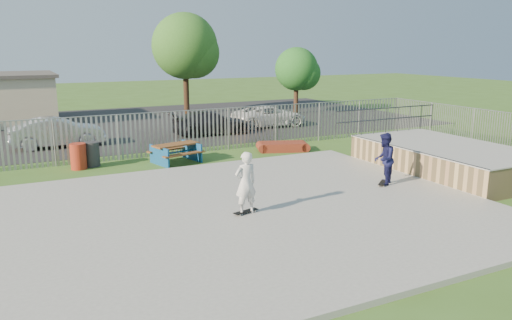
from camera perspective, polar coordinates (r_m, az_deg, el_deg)
name	(u,v)px	position (r m, az deg, el deg)	size (l,w,h in m)	color
ground	(238,215)	(14.81, -2.03, -6.31)	(120.00, 120.00, 0.00)	#3D6121
concrete_slab	(238,213)	(14.78, -2.03, -6.04)	(15.00, 12.00, 0.15)	gray
quarter_pipe	(446,158)	(21.02, 20.91, 0.19)	(5.50, 7.05, 2.19)	tan
fence	(212,151)	(19.00, -5.08, 1.08)	(26.04, 16.02, 2.00)	gray
picnic_table	(176,153)	(21.56, -9.13, 0.80)	(2.27, 2.01, 0.82)	brown
funbox	(283,147)	(23.77, 3.08, 1.54)	(2.28, 1.65, 0.41)	maroon
trash_bin_red	(78,156)	(21.36, -19.64, 0.39)	(0.63, 0.63, 1.05)	maroon
trash_bin_grey	(92,154)	(21.67, -18.23, 0.63)	(0.61, 0.61, 1.02)	#2B2A2D
parking_lot	(112,126)	(32.62, -16.11, 3.80)	(40.00, 18.00, 0.02)	black
car_silver	(57,132)	(26.37, -21.75, 2.96)	(1.54, 4.42, 1.46)	silver
car_dark	(211,123)	(28.19, -5.19, 4.26)	(1.83, 4.51, 1.31)	black
car_white	(270,116)	(30.94, 1.57, 5.05)	(2.13, 4.63, 1.29)	white
tree_mid	(185,46)	(36.83, -8.13, 12.75)	(4.69, 4.69, 7.24)	#392517
tree_right	(296,69)	(36.96, 4.65, 10.30)	(3.13, 3.13, 4.83)	#422B1A
skateboard_a	(383,183)	(17.99, 14.27, -2.60)	(0.74, 0.66, 0.08)	black
skateboard_b	(246,212)	(14.48, -1.17, -5.97)	(0.82, 0.38, 0.08)	black
skater_navy	(384,159)	(17.79, 14.42, 0.11)	(0.89, 0.69, 1.82)	#141640
skater_white	(246,183)	(14.22, -1.19, -2.64)	(0.66, 0.44, 1.82)	silver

